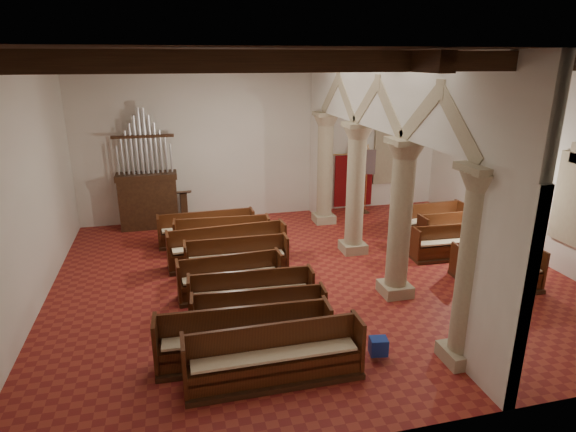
# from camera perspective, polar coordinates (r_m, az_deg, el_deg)

# --- Properties ---
(floor) EXTENTS (14.00, 14.00, 0.00)m
(floor) POSITION_cam_1_polar(r_m,az_deg,el_deg) (13.66, 2.87, -7.23)
(floor) COLOR maroon
(floor) RESTS_ON ground
(ceiling) EXTENTS (14.00, 14.00, 0.00)m
(ceiling) POSITION_cam_1_polar(r_m,az_deg,el_deg) (12.34, 3.33, 18.82)
(ceiling) COLOR black
(ceiling) RESTS_ON wall_back
(wall_back) EXTENTS (14.00, 0.02, 6.00)m
(wall_back) POSITION_cam_1_polar(r_m,az_deg,el_deg) (18.39, -2.42, 9.23)
(wall_back) COLOR silver
(wall_back) RESTS_ON floor
(wall_front) EXTENTS (14.00, 0.02, 6.00)m
(wall_front) POSITION_cam_1_polar(r_m,az_deg,el_deg) (7.41, 16.73, -5.33)
(wall_front) COLOR silver
(wall_front) RESTS_ON floor
(wall_left) EXTENTS (0.02, 12.00, 6.00)m
(wall_left) POSITION_cam_1_polar(r_m,az_deg,el_deg) (12.60, -29.07, 2.75)
(wall_left) COLOR silver
(wall_left) RESTS_ON floor
(wall_right) EXTENTS (0.02, 12.00, 6.00)m
(wall_right) POSITION_cam_1_polar(r_m,az_deg,el_deg) (16.13, 27.76, 5.90)
(wall_right) COLOR silver
(wall_right) RESTS_ON floor
(ceiling_beams) EXTENTS (13.80, 11.80, 0.30)m
(ceiling_beams) POSITION_cam_1_polar(r_m,az_deg,el_deg) (12.34, 3.32, 17.98)
(ceiling_beams) COLOR #3F2614
(ceiling_beams) RESTS_ON wall_back
(arcade) EXTENTS (0.90, 11.90, 6.00)m
(arcade) POSITION_cam_1_polar(r_m,az_deg,el_deg) (13.19, 10.70, 7.85)
(arcade) COLOR tan
(arcade) RESTS_ON floor
(window_right_a) EXTENTS (0.03, 1.00, 2.20)m
(window_right_a) POSITION_cam_1_polar(r_m,az_deg,el_deg) (15.23, 30.89, 1.66)
(window_right_a) COLOR #316F5C
(window_right_a) RESTS_ON wall_right
(window_right_b) EXTENTS (0.03, 1.00, 2.20)m
(window_right_b) POSITION_cam_1_polar(r_m,az_deg,el_deg) (18.17, 22.25, 5.22)
(window_right_b) COLOR #316F5C
(window_right_b) RESTS_ON wall_right
(window_back) EXTENTS (1.00, 0.03, 2.20)m
(window_back) POSITION_cam_1_polar(r_m,az_deg,el_deg) (20.10, 11.85, 7.32)
(window_back) COLOR #316F5C
(window_back) RESTS_ON wall_back
(pipe_organ) EXTENTS (2.10, 0.85, 4.40)m
(pipe_organ) POSITION_cam_1_polar(r_m,az_deg,el_deg) (17.89, -16.29, 2.92)
(pipe_organ) COLOR #3F2614
(pipe_organ) RESTS_ON floor
(lectern) EXTENTS (0.58, 0.59, 1.35)m
(lectern) POSITION_cam_1_polar(r_m,az_deg,el_deg) (18.08, -12.20, 0.72)
(lectern) COLOR #371A11
(lectern) RESTS_ON floor
(dossal_curtain) EXTENTS (1.80, 0.07, 2.17)m
(dossal_curtain) POSITION_cam_1_polar(r_m,az_deg,el_deg) (19.66, 7.77, 4.22)
(dossal_curtain) COLOR maroon
(dossal_curtain) RESTS_ON floor
(processional_banner) EXTENTS (0.61, 0.77, 2.73)m
(processional_banner) POSITION_cam_1_polar(r_m,az_deg,el_deg) (19.20, 9.21, 2.81)
(processional_banner) COLOR #3F2614
(processional_banner) RESTS_ON floor
(hymnal_box_a) EXTENTS (0.40, 0.34, 0.36)m
(hymnal_box_a) POSITION_cam_1_polar(r_m,az_deg,el_deg) (10.32, 10.66, -14.92)
(hymnal_box_a) COLOR navy
(hymnal_box_a) RESTS_ON floor
(hymnal_box_b) EXTENTS (0.36, 0.30, 0.34)m
(hymnal_box_b) POSITION_cam_1_polar(r_m,az_deg,el_deg) (10.45, 1.50, -14.14)
(hymnal_box_b) COLOR navy
(hymnal_box_b) RESTS_ON floor
(hymnal_box_c) EXTENTS (0.34, 0.31, 0.29)m
(hymnal_box_c) POSITION_cam_1_polar(r_m,az_deg,el_deg) (13.46, -1.57, -6.48)
(hymnal_box_c) COLOR navy
(hymnal_box_c) RESTS_ON floor
(tube_heater_a) EXTENTS (0.92, 0.15, 0.09)m
(tube_heater_a) POSITION_cam_1_polar(r_m,az_deg,el_deg) (9.50, -5.12, -18.76)
(tube_heater_a) COLOR white
(tube_heater_a) RESTS_ON floor
(tube_heater_b) EXTENTS (1.07, 0.15, 0.11)m
(tube_heater_b) POSITION_cam_1_polar(r_m,az_deg,el_deg) (9.62, -5.46, -18.26)
(tube_heater_b) COLOR silver
(tube_heater_b) RESTS_ON floor
(nave_pew_0) EXTENTS (3.40, 0.76, 1.13)m
(nave_pew_0) POSITION_cam_1_polar(r_m,az_deg,el_deg) (9.49, -1.59, -17.15)
(nave_pew_0) COLOR #3F2614
(nave_pew_0) RESTS_ON floor
(nave_pew_1) EXTENTS (3.52, 0.92, 1.14)m
(nave_pew_1) POSITION_cam_1_polar(r_m,az_deg,el_deg) (10.04, -5.17, -15.01)
(nave_pew_1) COLOR #3F2614
(nave_pew_1) RESTS_ON floor
(nave_pew_2) EXTENTS (3.02, 0.85, 0.98)m
(nave_pew_2) POSITION_cam_1_polar(r_m,az_deg,el_deg) (10.99, -3.40, -12.11)
(nave_pew_2) COLOR #3F2614
(nave_pew_2) RESTS_ON floor
(nave_pew_3) EXTENTS (3.02, 0.85, 1.03)m
(nave_pew_3) POSITION_cam_1_polar(r_m,az_deg,el_deg) (11.77, -4.34, -9.83)
(nave_pew_3) COLOR #3F2614
(nave_pew_3) RESTS_ON floor
(nave_pew_4) EXTENTS (2.70, 0.84, 1.06)m
(nave_pew_4) POSITION_cam_1_polar(r_m,az_deg,el_deg) (12.60, -6.83, -7.85)
(nave_pew_4) COLOR #3F2614
(nave_pew_4) RESTS_ON floor
(nave_pew_5) EXTENTS (2.92, 0.77, 1.06)m
(nave_pew_5) POSITION_cam_1_polar(r_m,az_deg,el_deg) (13.74, -6.06, -5.56)
(nave_pew_5) COLOR #3F2614
(nave_pew_5) RESTS_ON floor
(nave_pew_6) EXTENTS (3.54, 1.00, 1.15)m
(nave_pew_6) POSITION_cam_1_polar(r_m,az_deg,el_deg) (14.44, -7.15, -4.26)
(nave_pew_6) COLOR #3F2614
(nave_pew_6) RESTS_ON floor
(nave_pew_7) EXTENTS (3.02, 0.93, 1.10)m
(nave_pew_7) POSITION_cam_1_polar(r_m,az_deg,el_deg) (15.36, -7.76, -2.94)
(nave_pew_7) COLOR #3F2614
(nave_pew_7) RESTS_ON floor
(nave_pew_8) EXTENTS (3.16, 0.80, 1.05)m
(nave_pew_8) POSITION_cam_1_polar(r_m,az_deg,el_deg) (16.18, -9.59, -2.00)
(nave_pew_8) COLOR #3F2614
(nave_pew_8) RESTS_ON floor
(aisle_pew_0) EXTENTS (1.88, 0.77, 1.12)m
(aisle_pew_0) POSITION_cam_1_polar(r_m,az_deg,el_deg) (13.93, 24.52, -6.74)
(aisle_pew_0) COLOR #3F2614
(aisle_pew_0) RESTS_ON floor
(aisle_pew_1) EXTENTS (1.68, 0.73, 0.97)m
(aisle_pew_1) POSITION_cam_1_polar(r_m,az_deg,el_deg) (14.67, 21.92, -5.35)
(aisle_pew_1) COLOR #3F2614
(aisle_pew_1) RESTS_ON floor
(aisle_pew_2) EXTENTS (1.98, 0.78, 1.03)m
(aisle_pew_2) POSITION_cam_1_polar(r_m,az_deg,el_deg) (15.46, 17.95, -3.63)
(aisle_pew_2) COLOR #3F2614
(aisle_pew_2) RESTS_ON floor
(aisle_pew_3) EXTENTS (1.84, 0.75, 1.10)m
(aisle_pew_3) POSITION_cam_1_polar(r_m,az_deg,el_deg) (16.42, 18.24, -2.27)
(aisle_pew_3) COLOR #3F2614
(aisle_pew_3) RESTS_ON floor
(aisle_pew_4) EXTENTS (2.35, 0.87, 1.14)m
(aisle_pew_4) POSITION_cam_1_polar(r_m,az_deg,el_deg) (17.27, 16.58, -1.08)
(aisle_pew_4) COLOR #3F2614
(aisle_pew_4) RESTS_ON floor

